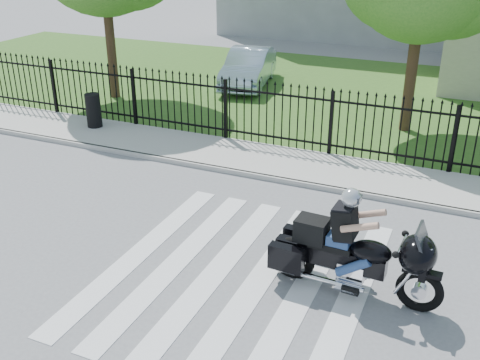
% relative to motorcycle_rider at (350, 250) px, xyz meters
% --- Properties ---
extents(ground, '(120.00, 120.00, 0.00)m').
position_rel_motorcycle_rider_xyz_m(ground, '(-1.86, -0.34, -0.79)').
color(ground, slate).
rests_on(ground, ground).
extents(crosswalk, '(5.00, 5.50, 0.01)m').
position_rel_motorcycle_rider_xyz_m(crosswalk, '(-1.86, -0.34, -0.78)').
color(crosswalk, silver).
rests_on(crosswalk, ground).
extents(sidewalk, '(40.00, 2.00, 0.12)m').
position_rel_motorcycle_rider_xyz_m(sidewalk, '(-1.86, 4.66, -0.73)').
color(sidewalk, '#ADAAA3').
rests_on(sidewalk, ground).
extents(curb, '(40.00, 0.12, 0.12)m').
position_rel_motorcycle_rider_xyz_m(curb, '(-1.86, 3.66, -0.73)').
color(curb, '#ADAAA3').
rests_on(curb, ground).
extents(grass_strip, '(40.00, 12.00, 0.02)m').
position_rel_motorcycle_rider_xyz_m(grass_strip, '(-1.86, 11.66, -0.78)').
color(grass_strip, '#315A1F').
rests_on(grass_strip, ground).
extents(iron_fence, '(26.00, 0.04, 1.80)m').
position_rel_motorcycle_rider_xyz_m(iron_fence, '(-1.86, 5.66, 0.11)').
color(iron_fence, black).
rests_on(iron_fence, ground).
extents(motorcycle_rider, '(2.92, 0.95, 1.93)m').
position_rel_motorcycle_rider_xyz_m(motorcycle_rider, '(0.00, 0.00, 0.00)').
color(motorcycle_rider, black).
rests_on(motorcycle_rider, ground).
extents(parked_car, '(2.21, 4.36, 1.37)m').
position_rel_motorcycle_rider_xyz_m(parked_car, '(-6.59, 11.45, -0.08)').
color(parked_car, '#A5BCD0').
rests_on(parked_car, grass_strip).
extents(litter_bin, '(0.56, 0.56, 0.99)m').
position_rel_motorcycle_rider_xyz_m(litter_bin, '(-8.85, 4.96, -0.17)').
color(litter_bin, black).
rests_on(litter_bin, sidewalk).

